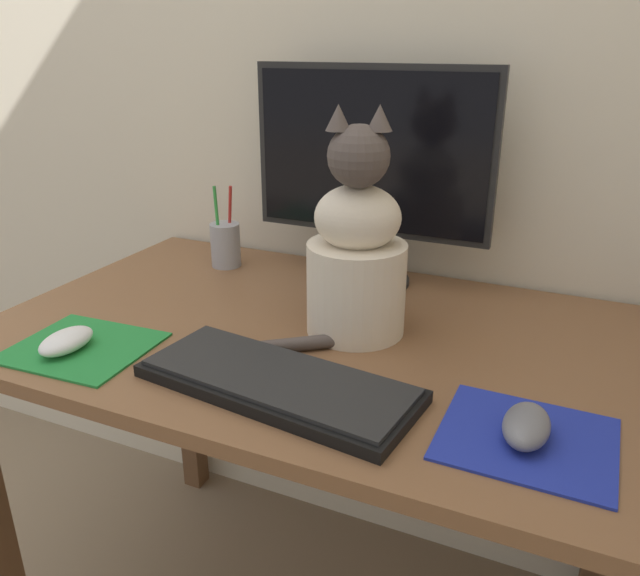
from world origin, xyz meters
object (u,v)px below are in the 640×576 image
at_px(keyboard, 278,382).
at_px(computer_mouse_right, 526,426).
at_px(computer_mouse_left, 66,341).
at_px(pen_cup, 225,244).
at_px(cat, 356,254).
at_px(monitor, 372,167).

relative_size(keyboard, computer_mouse_right, 4.28).
xyz_separation_m(keyboard, computer_mouse_right, (0.34, 0.01, 0.01)).
bearing_deg(computer_mouse_left, keyboard, 6.03).
bearing_deg(pen_cup, computer_mouse_right, -30.53).
bearing_deg(cat, computer_mouse_right, -51.61).
height_order(computer_mouse_left, cat, cat).
relative_size(monitor, cat, 1.26).
xyz_separation_m(monitor, keyboard, (0.03, -0.45, -0.23)).
distance_m(keyboard, computer_mouse_right, 0.34).
distance_m(cat, pen_cup, 0.44).
height_order(keyboard, pen_cup, pen_cup).
bearing_deg(monitor, cat, -75.88).
bearing_deg(computer_mouse_right, computer_mouse_left, -175.74).
xyz_separation_m(monitor, cat, (0.06, -0.23, -0.10)).
height_order(computer_mouse_left, computer_mouse_right, computer_mouse_right).
distance_m(computer_mouse_left, pen_cup, 0.46).
xyz_separation_m(computer_mouse_left, computer_mouse_right, (0.70, 0.05, 0.00)).
bearing_deg(pen_cup, cat, -27.35).
height_order(monitor, computer_mouse_left, monitor).
bearing_deg(computer_mouse_left, cat, 33.81).
bearing_deg(computer_mouse_right, cat, 145.80).
xyz_separation_m(keyboard, computer_mouse_left, (-0.36, -0.04, 0.01)).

